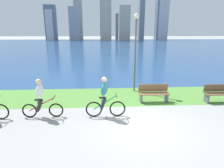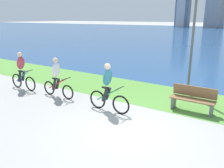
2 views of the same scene
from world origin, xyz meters
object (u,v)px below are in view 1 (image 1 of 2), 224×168
(cyclist_trailing, at_px, (41,98))
(lamppost_tall, at_px, (136,43))
(bench_near_path, at_px, (154,93))
(cyclist_lead, at_px, (105,98))
(bench_far_along_path, at_px, (219,93))

(cyclist_trailing, xyz_separation_m, lamppost_tall, (4.42, 3.32, 2.00))
(cyclist_trailing, xyz_separation_m, bench_near_path, (5.09, 1.51, -0.38))
(cyclist_trailing, bearing_deg, cyclist_lead, -1.97)
(cyclist_trailing, bearing_deg, bench_far_along_path, 8.80)
(cyclist_trailing, height_order, bench_near_path, cyclist_trailing)
(cyclist_lead, height_order, lamppost_tall, lamppost_tall)
(bench_near_path, distance_m, lamppost_tall, 3.06)
(cyclist_trailing, distance_m, lamppost_tall, 5.88)
(cyclist_trailing, relative_size, bench_near_path, 1.12)
(lamppost_tall, bearing_deg, cyclist_trailing, -143.11)
(cyclist_lead, distance_m, lamppost_tall, 4.35)
(cyclist_lead, distance_m, bench_near_path, 2.99)
(cyclist_lead, bearing_deg, bench_far_along_path, 13.49)
(cyclist_lead, distance_m, bench_far_along_path, 5.95)
(lamppost_tall, bearing_deg, bench_far_along_path, -27.17)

